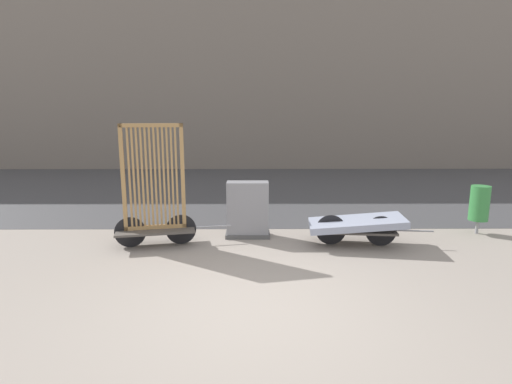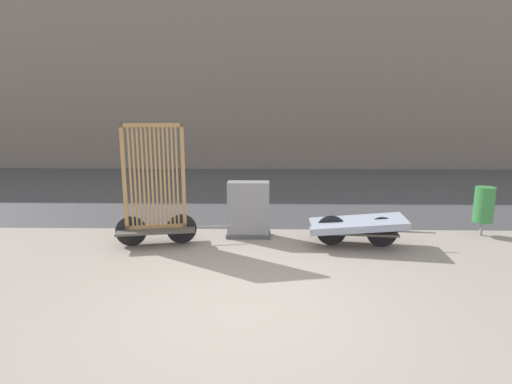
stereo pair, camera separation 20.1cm
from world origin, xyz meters
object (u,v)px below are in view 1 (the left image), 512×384
(bike_cart_with_mattress, at_px, (356,225))
(trash_bin, at_px, (479,203))
(bike_cart_with_bedframe, at_px, (155,202))
(utility_cabinet, at_px, (248,212))

(bike_cart_with_mattress, height_order, trash_bin, trash_bin)
(bike_cart_with_bedframe, height_order, trash_bin, bike_cart_with_bedframe)
(bike_cart_with_bedframe, relative_size, bike_cart_with_mattress, 0.98)
(bike_cart_with_mattress, xyz_separation_m, utility_cabinet, (-2.04, 0.55, 0.12))
(bike_cart_with_bedframe, distance_m, trash_bin, 6.50)
(bike_cart_with_bedframe, bearing_deg, bike_cart_with_mattress, -11.43)
(bike_cart_with_mattress, relative_size, utility_cabinet, 2.07)
(bike_cart_with_bedframe, height_order, utility_cabinet, bike_cart_with_bedframe)
(bike_cart_with_bedframe, bearing_deg, utility_cabinet, 6.40)
(utility_cabinet, bearing_deg, bike_cart_with_mattress, -15.08)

